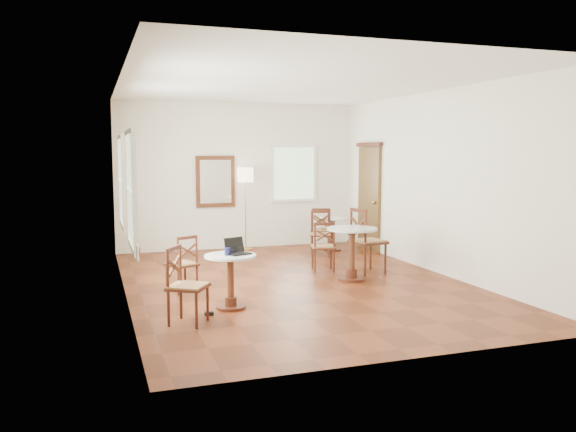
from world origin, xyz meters
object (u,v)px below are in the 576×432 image
object	(u,v)px
cafe_table_back	(332,230)
navy_mug	(228,251)
chair_near_b	(186,285)
laptop	(237,250)
floor_lamp	(245,180)
chair_mid_a	(323,247)
chair_back_b	(320,234)
chair_back_a	(321,230)
chair_near_a	(182,264)
cafe_table_mid	(352,248)
chair_mid_b	(367,241)
water_glass	(239,249)
mouse	(241,253)
power_adapter	(209,314)
cafe_table_near	(231,275)

from	to	relation	value
cafe_table_back	navy_mug	distance (m)	4.79
chair_near_b	laptop	world-z (taller)	chair_near_b
floor_lamp	laptop	world-z (taller)	floor_lamp
chair_mid_a	chair_back_b	size ratio (longest dim) A/B	0.97
navy_mug	chair_back_a	bearing A→B (deg)	52.98
chair_near_a	navy_mug	size ratio (longest dim) A/B	6.69
cafe_table_mid	chair_near_a	bearing A→B (deg)	178.24
cafe_table_mid	chair_back_b	distance (m)	2.19
laptop	chair_back_a	bearing A→B (deg)	32.63
chair_near_b	navy_mug	bearing A→B (deg)	-20.90
laptop	cafe_table_mid	bearing A→B (deg)	4.05
chair_mid_a	chair_back_a	size ratio (longest dim) A/B	0.93
chair_near_b	chair_mid_b	xyz separation A→B (m)	(3.27, 1.91, 0.09)
chair_near_b	water_glass	size ratio (longest dim) A/B	9.58
chair_mid_b	mouse	size ratio (longest dim) A/B	12.63
cafe_table_back	power_adapter	bearing A→B (deg)	-130.20
cafe_table_near	mouse	xyz separation A→B (m)	(0.14, -0.03, 0.28)
mouse	navy_mug	size ratio (longest dim) A/B	0.70
chair_back_a	mouse	bearing A→B (deg)	76.55
laptop	power_adapter	bearing A→B (deg)	-169.15
mouse	cafe_table_back	bearing A→B (deg)	65.12
chair_near_a	power_adapter	distance (m)	1.38
navy_mug	power_adapter	xyz separation A→B (m)	(-0.29, -0.20, -0.72)
chair_near_a	laptop	bearing A→B (deg)	92.75
floor_lamp	water_glass	bearing A→B (deg)	-105.68
cafe_table_mid	cafe_table_back	distance (m)	2.79
chair_near_b	navy_mug	xyz separation A→B (m)	(0.60, 0.45, 0.30)
chair_mid_a	power_adapter	size ratio (longest dim) A/B	7.68
cafe_table_near	power_adapter	bearing A→B (deg)	-146.12
power_adapter	water_glass	bearing A→B (deg)	34.80
cafe_table_near	chair_mid_a	world-z (taller)	chair_mid_a
cafe_table_near	chair_near_a	bearing A→B (deg)	112.01
chair_mid_b	laptop	distance (m)	2.91
chair_back_a	floor_lamp	xyz separation A→B (m)	(-1.37, 0.71, 0.98)
cafe_table_mid	chair_back_a	bearing A→B (deg)	78.68
water_glass	navy_mug	bearing A→B (deg)	-145.09
cafe_table_back	chair_mid_a	xyz separation A→B (m)	(-0.96, -1.86, 0.00)
cafe_table_near	cafe_table_mid	bearing A→B (deg)	25.27
cafe_table_near	chair_mid_b	world-z (taller)	chair_mid_b
chair_near_b	power_adapter	world-z (taller)	chair_near_b
chair_near_b	chair_back_b	distance (m)	4.82
cafe_table_near	mouse	world-z (taller)	mouse
floor_lamp	mouse	bearing A→B (deg)	-105.25
cafe_table_near	water_glass	size ratio (longest dim) A/B	7.38
cafe_table_back	power_adapter	distance (m)	5.13
chair_mid_a	chair_back_b	bearing A→B (deg)	-95.94
navy_mug	cafe_table_back	bearing A→B (deg)	50.91
chair_mid_b	water_glass	bearing A→B (deg)	108.88
cafe_table_back	chair_back_a	world-z (taller)	chair_back_a
floor_lamp	water_glass	size ratio (longest dim) A/B	17.84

